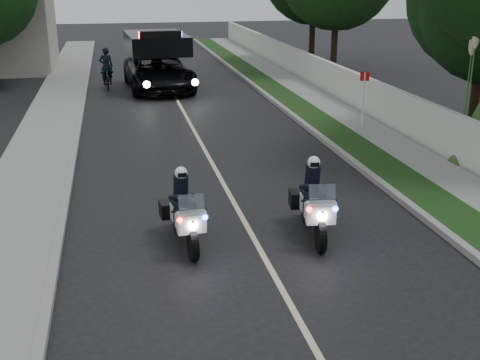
% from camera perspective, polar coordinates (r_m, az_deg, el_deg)
% --- Properties ---
extents(ground, '(120.00, 120.00, 0.00)m').
position_cam_1_polar(ground, '(13.21, 1.33, -5.54)').
color(ground, black).
rests_on(ground, ground).
extents(curb_right, '(0.20, 60.00, 0.15)m').
position_cam_1_polar(curb_right, '(23.40, 5.64, 5.45)').
color(curb_right, gray).
rests_on(curb_right, ground).
extents(grass_verge, '(1.20, 60.00, 0.16)m').
position_cam_1_polar(grass_verge, '(23.61, 7.27, 5.52)').
color(grass_verge, '#193814').
rests_on(grass_verge, ground).
extents(sidewalk_right, '(1.40, 60.00, 0.16)m').
position_cam_1_polar(sidewalk_right, '(24.06, 10.22, 5.62)').
color(sidewalk_right, gray).
rests_on(sidewalk_right, ground).
extents(property_wall, '(0.22, 60.00, 1.50)m').
position_cam_1_polar(property_wall, '(24.30, 12.52, 7.23)').
color(property_wall, beige).
rests_on(property_wall, ground).
extents(curb_left, '(0.20, 60.00, 0.15)m').
position_cam_1_polar(curb_left, '(22.41, -14.88, 4.31)').
color(curb_left, gray).
rests_on(curb_left, ground).
extents(sidewalk_left, '(2.00, 60.00, 0.16)m').
position_cam_1_polar(sidewalk_left, '(22.51, -17.68, 4.12)').
color(sidewalk_left, gray).
rests_on(sidewalk_left, ground).
extents(lane_marking, '(0.12, 50.00, 0.01)m').
position_cam_1_polar(lane_marking, '(22.56, -4.40, 4.80)').
color(lane_marking, '#BFB78C').
rests_on(lane_marking, ground).
extents(police_moto_left, '(0.86, 2.01, 1.66)m').
position_cam_1_polar(police_moto_left, '(13.08, -5.18, -5.87)').
color(police_moto_left, silver).
rests_on(police_moto_left, ground).
extents(police_moto_right, '(0.98, 2.13, 1.74)m').
position_cam_1_polar(police_moto_right, '(13.55, 6.73, -5.03)').
color(police_moto_right, silver).
rests_on(police_moto_right, ground).
extents(police_suv, '(3.30, 6.53, 3.10)m').
position_cam_1_polar(police_suv, '(30.49, -7.52, 8.37)').
color(police_suv, black).
rests_on(police_suv, ground).
extents(bicycle, '(0.72, 1.85, 0.95)m').
position_cam_1_polar(bicycle, '(31.14, -12.20, 8.32)').
color(bicycle, black).
rests_on(bicycle, ground).
extents(cyclist, '(0.64, 0.43, 1.79)m').
position_cam_1_polar(cyclist, '(31.14, -12.20, 8.32)').
color(cyclist, black).
rests_on(cyclist, ground).
extents(sign_post, '(0.38, 0.38, 2.17)m').
position_cam_1_polar(sign_post, '(22.81, 11.22, 4.64)').
color(sign_post, '#B50C17').
rests_on(sign_post, ground).
extents(pampas_far, '(1.55, 1.55, 4.18)m').
position_cam_1_polar(pampas_far, '(19.57, 20.76, 1.41)').
color(pampas_far, beige).
rests_on(pampas_far, ground).
extents(tree_right_c, '(6.99, 6.99, 9.16)m').
position_cam_1_polar(tree_right_c, '(23.92, 20.72, 4.43)').
color(tree_right_c, '#133410').
rests_on(tree_right_c, ground).
extents(tree_right_d, '(8.32, 8.32, 10.84)m').
position_cam_1_polar(tree_right_d, '(35.62, 8.63, 9.81)').
color(tree_right_d, '#1B4216').
rests_on(tree_right_d, ground).
extents(tree_right_e, '(7.09, 7.09, 10.66)m').
position_cam_1_polar(tree_right_e, '(39.76, 6.63, 10.82)').
color(tree_right_e, black).
rests_on(tree_right_e, ground).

